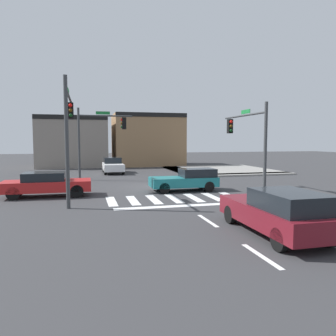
# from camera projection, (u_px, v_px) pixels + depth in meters

# --- Properties ---
(ground_plane) EXTENTS (120.00, 120.00, 0.00)m
(ground_plane) POSITION_uv_depth(u_px,v_px,m) (156.00, 187.00, 21.86)
(ground_plane) COLOR #353538
(crosswalk_near) EXTENTS (7.13, 2.72, 0.01)m
(crosswalk_near) POSITION_uv_depth(u_px,v_px,m) (174.00, 198.00, 17.51)
(crosswalk_near) COLOR silver
(crosswalk_near) RESTS_ON ground_plane
(lane_markings) EXTENTS (6.80, 18.75, 0.01)m
(lane_markings) POSITION_uv_depth(u_px,v_px,m) (260.00, 232.00, 11.11)
(lane_markings) COLOR white
(lane_markings) RESTS_ON ground_plane
(bike_detector_marking) EXTENTS (0.96, 0.96, 0.01)m
(bike_detector_marking) POSITION_uv_depth(u_px,v_px,m) (250.00, 214.00, 13.75)
(bike_detector_marking) COLOR yellow
(bike_detector_marking) RESTS_ON ground_plane
(curb_corner_northeast) EXTENTS (10.00, 10.60, 0.15)m
(curb_corner_northeast) POSITION_uv_depth(u_px,v_px,m) (218.00, 170.00, 33.03)
(curb_corner_northeast) COLOR gray
(curb_corner_northeast) RESTS_ON ground_plane
(storefront_row) EXTENTS (17.17, 6.97, 6.35)m
(storefront_row) POSITION_uv_depth(u_px,v_px,m) (113.00, 141.00, 40.03)
(storefront_row) COLOR gray
(storefront_row) RESTS_ON ground_plane
(traffic_signal_northwest) EXTENTS (4.26, 0.32, 5.66)m
(traffic_signal_northwest) POSITION_uv_depth(u_px,v_px,m) (99.00, 132.00, 25.68)
(traffic_signal_northwest) COLOR #383A3D
(traffic_signal_northwest) RESTS_ON ground_plane
(traffic_signal_southeast) EXTENTS (0.32, 5.30, 5.21)m
(traffic_signal_southeast) POSITION_uv_depth(u_px,v_px,m) (247.00, 133.00, 19.67)
(traffic_signal_southeast) COLOR #383A3D
(traffic_signal_southeast) RESTS_ON ground_plane
(traffic_signal_southwest) EXTENTS (0.32, 5.98, 6.04)m
(traffic_signal_southwest) POSITION_uv_depth(u_px,v_px,m) (69.00, 120.00, 16.73)
(traffic_signal_southwest) COLOR #383A3D
(traffic_signal_southwest) RESTS_ON ground_plane
(car_white) EXTENTS (1.82, 4.15, 1.48)m
(car_white) POSITION_uv_depth(u_px,v_px,m) (113.00, 165.00, 31.13)
(car_white) COLOR white
(car_white) RESTS_ON ground_plane
(car_maroon) EXTENTS (1.87, 4.74, 1.55)m
(car_maroon) POSITION_uv_depth(u_px,v_px,m) (278.00, 212.00, 10.66)
(car_maroon) COLOR maroon
(car_maroon) RESTS_ON ground_plane
(car_red) EXTENTS (4.73, 1.77, 1.36)m
(car_red) POSITION_uv_depth(u_px,v_px,m) (47.00, 184.00, 18.08)
(car_red) COLOR red
(car_red) RESTS_ON ground_plane
(car_teal) EXTENTS (4.12, 1.73, 1.37)m
(car_teal) POSITION_uv_depth(u_px,v_px,m) (187.00, 179.00, 20.20)
(car_teal) COLOR #196B70
(car_teal) RESTS_ON ground_plane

